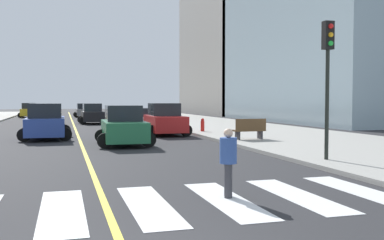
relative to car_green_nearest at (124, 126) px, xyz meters
name	(u,v)px	position (x,y,z in m)	size (l,w,h in m)	color
sidewalk_kerb_east	(277,135)	(10.13, 2.93, -0.86)	(10.00, 120.00, 0.15)	#9E9B93
crosswalk_paint	(106,208)	(-2.07, -13.07, -0.93)	(13.50, 4.00, 0.01)	silver
lane_divider_paint	(73,123)	(-2.07, 22.93, -0.93)	(0.16, 80.00, 0.01)	yellow
parking_garage_concrete	(251,37)	(26.62, 44.51, 11.59)	(18.00, 24.00, 25.06)	#9E9B93
car_green_nearest	(124,126)	(0.00, 0.00, 0.00)	(2.89, 4.55, 2.01)	#236B42
car_blue_second	(46,123)	(-3.94, 4.47, 0.03)	(2.92, 4.67, 2.08)	#2D479E
car_red_third	(165,120)	(3.42, 5.70, 0.03)	(2.95, 4.68, 2.07)	red
car_black_fourth	(92,114)	(-0.28, 20.93, -0.03)	(2.77, 4.38, 1.94)	black
car_yellow_fifth	(29,111)	(-7.24, 38.58, -0.06)	(2.68, 4.26, 1.89)	gold
car_gray_sixth	(83,111)	(-0.45, 37.52, -0.09)	(2.58, 4.09, 1.82)	slate
car_silver_seventh	(147,120)	(3.27, 11.12, -0.17)	(2.36, 3.74, 1.66)	#B7B7BC
traffic_light_near_corner	(328,63)	(6.14, -8.68, 2.67)	(0.36, 0.41, 4.93)	black
park_bench	(250,129)	(6.75, -0.42, -0.25)	(1.83, 0.65, 1.12)	brown
pedestrian_crossing	(228,160)	(0.77, -12.85, -0.04)	(0.40, 0.40, 1.63)	#38383D
fire_hydrant	(203,125)	(6.16, 6.15, -0.36)	(0.26, 0.26, 0.89)	red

